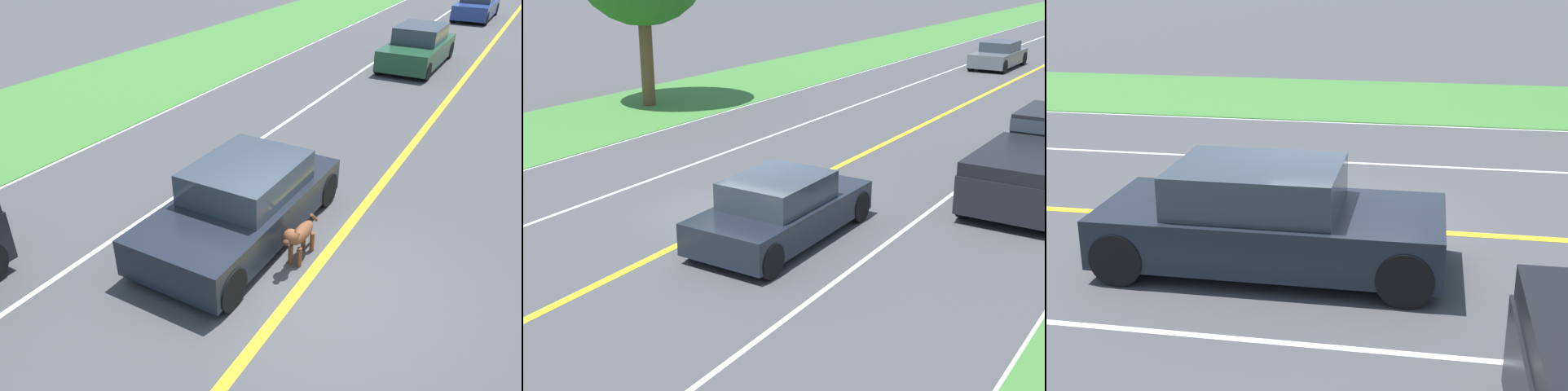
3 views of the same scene
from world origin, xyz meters
TOP-DOWN VIEW (x-y plane):
  - ground_plane at (0.00, 0.00)m, footprint 400.00×400.00m
  - centre_divider_line at (0.00, 0.00)m, footprint 0.18×160.00m
  - lane_edge_line_left at (-7.00, 0.00)m, footprint 0.14×160.00m
  - lane_dash_same_dir at (3.50, 0.00)m, footprint 0.10×160.00m
  - lane_dash_oncoming at (-3.50, 0.00)m, footprint 0.10×160.00m
  - grass_verge_left at (-10.00, 0.00)m, footprint 6.00×160.00m
  - ego_car at (1.57, -0.69)m, footprint 1.92×4.37m
  - dog at (0.35, -0.44)m, footprint 0.25×1.27m

SIDE VIEW (x-z plane):
  - ground_plane at x=0.00m, z-range 0.00..0.00m
  - centre_divider_line at x=0.00m, z-range 0.00..0.01m
  - lane_edge_line_left at x=-7.00m, z-range 0.00..0.01m
  - lane_dash_same_dir at x=3.50m, z-range 0.00..0.01m
  - lane_dash_oncoming at x=-3.50m, z-range 0.00..0.01m
  - grass_verge_left at x=-10.00m, z-range 0.00..0.03m
  - dog at x=0.35m, z-range 0.09..0.91m
  - ego_car at x=1.57m, z-range -0.04..1.33m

